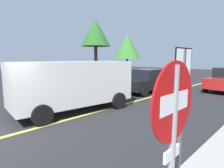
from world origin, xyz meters
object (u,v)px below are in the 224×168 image
at_px(stop_sign, 172,140).
at_px(car_black_behind_van, 146,81).
at_px(white_van, 73,83).
at_px(tree_right_verge, 127,47).
at_px(speed_limit_sign, 182,95).
at_px(tree_centre_verge, 96,33).

height_order(stop_sign, car_black_behind_van, stop_sign).
relative_size(stop_sign, white_van, 0.43).
distance_m(white_van, tree_right_verge, 14.61).
distance_m(white_van, car_black_behind_van, 6.13).
bearing_deg(speed_limit_sign, tree_centre_verge, 54.97).
distance_m(stop_sign, car_black_behind_van, 11.23).
height_order(speed_limit_sign, tree_right_verge, tree_right_verge).
height_order(speed_limit_sign, car_black_behind_van, speed_limit_sign).
relative_size(speed_limit_sign, white_van, 0.47).
relative_size(speed_limit_sign, tree_centre_verge, 0.44).
xyz_separation_m(stop_sign, white_van, (3.04, 6.17, -0.33)).
relative_size(stop_sign, tree_right_verge, 0.46).
relative_size(stop_sign, tree_centre_verge, 0.41).
distance_m(car_black_behind_van, tree_centre_verge, 6.54).
xyz_separation_m(white_van, tree_centre_verge, (6.26, 5.69, 3.21)).
bearing_deg(tree_right_verge, speed_limit_sign, -137.62).
relative_size(white_van, tree_right_verge, 1.07).
distance_m(speed_limit_sign, white_van, 5.93).
bearing_deg(tree_centre_verge, stop_sign, -128.10).
bearing_deg(white_van, tree_right_verge, 30.24).
bearing_deg(stop_sign, speed_limit_sign, 20.96).
height_order(car_black_behind_van, tree_centre_verge, tree_centre_verge).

